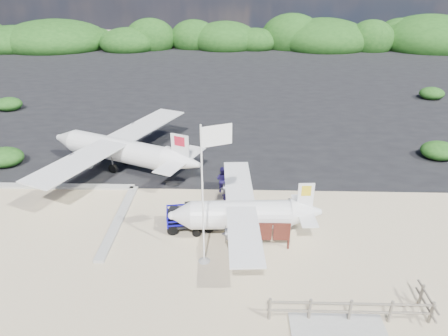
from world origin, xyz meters
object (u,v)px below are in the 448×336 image
at_px(baggage_cart, 191,227).
at_px(aircraft_large, 391,119).
at_px(crew_c, 240,212).
at_px(crew_b, 222,179).
at_px(signboard, 271,248).
at_px(aircraft_small, 184,72).
at_px(flagpole, 204,261).
at_px(crew_a, 227,191).

relative_size(baggage_cart, aircraft_large, 0.19).
distance_m(crew_c, aircraft_large, 22.14).
xyz_separation_m(crew_b, crew_c, (1.05, -3.57, 0.00)).
relative_size(baggage_cart, crew_c, 1.57).
xyz_separation_m(signboard, aircraft_large, (12.23, 19.24, 0.00)).
height_order(signboard, crew_c, crew_c).
bearing_deg(aircraft_small, crew_b, 97.74).
relative_size(crew_c, aircraft_large, 0.12).
relative_size(flagpole, crew_c, 4.02).
height_order(flagpole, crew_c, flagpole).
height_order(crew_a, crew_b, crew_b).
xyz_separation_m(signboard, crew_a, (-2.24, 4.13, 0.79)).
bearing_deg(aircraft_large, crew_c, 75.05).
bearing_deg(signboard, crew_b, 114.30).
xyz_separation_m(crew_c, aircraft_small, (-7.17, 35.81, -0.82)).
height_order(crew_c, aircraft_small, crew_c).
bearing_deg(crew_c, crew_a, -81.47).
xyz_separation_m(signboard, crew_c, (-1.49, 1.88, 0.82)).
bearing_deg(crew_b, crew_c, 129.85).
bearing_deg(aircraft_small, flagpole, 95.09).
bearing_deg(flagpole, aircraft_large, 52.79).
xyz_separation_m(baggage_cart, aircraft_large, (16.29, 17.61, 0.00)).
xyz_separation_m(flagpole, crew_a, (0.91, 5.14, 0.79)).
bearing_deg(crew_c, flagpole, 50.16).
relative_size(crew_b, aircraft_large, 0.12).
xyz_separation_m(crew_c, aircraft_large, (13.72, 17.36, -0.82)).
distance_m(crew_b, aircraft_large, 20.22).
distance_m(crew_a, aircraft_small, 34.18).
bearing_deg(signboard, aircraft_small, 102.34).
height_order(baggage_cart, aircraft_small, aircraft_small).
bearing_deg(signboard, baggage_cart, 157.56).
bearing_deg(aircraft_large, flagpole, 76.16).
distance_m(flagpole, crew_c, 3.44).
xyz_separation_m(baggage_cart, signboard, (4.06, -1.63, 0.00)).
distance_m(flagpole, aircraft_large, 25.43).
height_order(signboard, crew_b, crew_b).
relative_size(flagpole, signboard, 3.72).
bearing_deg(crew_c, aircraft_small, -88.72).
bearing_deg(baggage_cart, aircraft_large, 38.20).
relative_size(flagpole, crew_b, 4.04).
bearing_deg(crew_b, baggage_cart, 91.79).
height_order(flagpole, aircraft_small, flagpole).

